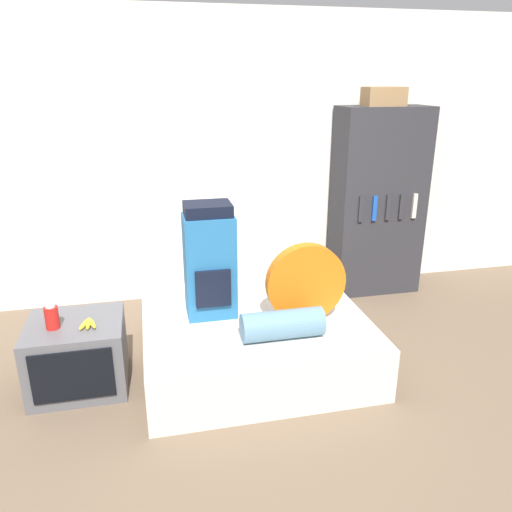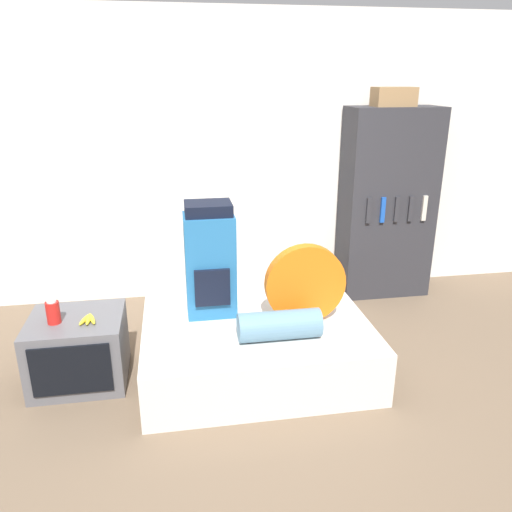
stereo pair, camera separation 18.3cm
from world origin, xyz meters
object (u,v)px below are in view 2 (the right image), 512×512
object	(u,v)px
television	(79,350)
bookshelf	(387,204)
canister	(53,312)
cardboard_box	(394,97)
sleeping_roll	(279,325)
backpack	(210,261)
tent_bag	(305,284)

from	to	relation	value
television	bookshelf	xyz separation A→B (m)	(2.71, 1.15, 0.65)
canister	cardboard_box	distance (m)	3.28
sleeping_roll	cardboard_box	size ratio (longest dim) A/B	1.52
backpack	cardboard_box	xyz separation A→B (m)	(1.72, 0.96, 1.07)
cardboard_box	canister	bearing A→B (deg)	-157.56
backpack	canister	xyz separation A→B (m)	(-1.06, -0.19, -0.23)
backpack	television	world-z (taller)	backpack
television	cardboard_box	world-z (taller)	cardboard_box
bookshelf	backpack	bearing A→B (deg)	-150.40
bookshelf	tent_bag	bearing A→B (deg)	-131.99
canister	bookshelf	bearing A→B (deg)	22.79
television	cardboard_box	bearing A→B (deg)	22.58
television	bookshelf	distance (m)	3.01
tent_bag	television	bearing A→B (deg)	176.20
tent_bag	sleeping_roll	xyz separation A→B (m)	(-0.23, -0.23, -0.19)
cardboard_box	backpack	bearing A→B (deg)	-150.74
tent_bag	cardboard_box	size ratio (longest dim) A/B	1.57
sleeping_roll	television	bearing A→B (deg)	166.24
tent_bag	cardboard_box	world-z (taller)	cardboard_box
television	bookshelf	bearing A→B (deg)	22.95
sleeping_roll	backpack	bearing A→B (deg)	130.83
sleeping_roll	canister	world-z (taller)	canister
backpack	canister	distance (m)	1.10
backpack	bookshelf	xyz separation A→B (m)	(1.76, 1.00, 0.10)
tent_bag	television	world-z (taller)	tent_bag
television	cardboard_box	distance (m)	3.30
canister	cardboard_box	bearing A→B (deg)	22.44
backpack	canister	size ratio (longest dim) A/B	4.93
sleeping_roll	television	xyz separation A→B (m)	(-1.35, 0.33, -0.24)
bookshelf	sleeping_roll	bearing A→B (deg)	-132.52
television	bookshelf	size ratio (longest dim) A/B	0.35
tent_bag	bookshelf	size ratio (longest dim) A/B	0.32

